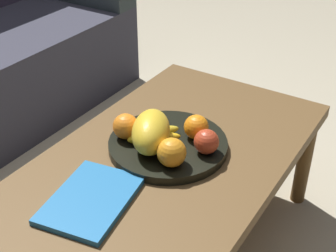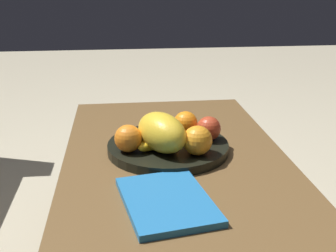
% 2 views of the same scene
% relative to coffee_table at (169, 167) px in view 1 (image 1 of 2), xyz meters
% --- Properties ---
extents(ground_plane, '(8.00, 8.00, 0.00)m').
position_rel_coffee_table_xyz_m(ground_plane, '(0.00, 0.00, -0.35)').
color(ground_plane, '#B8AD90').
extents(coffee_table, '(1.02, 0.61, 0.39)m').
position_rel_coffee_table_xyz_m(coffee_table, '(0.00, 0.00, 0.00)').
color(coffee_table, brown).
rests_on(coffee_table, ground_plane).
extents(fruit_bowl, '(0.34, 0.34, 0.03)m').
position_rel_coffee_table_xyz_m(fruit_bowl, '(0.02, 0.02, 0.06)').
color(fruit_bowl, black).
rests_on(fruit_bowl, coffee_table).
extents(melon_large_front, '(0.20, 0.17, 0.10)m').
position_rel_coffee_table_xyz_m(melon_large_front, '(-0.03, 0.04, 0.12)').
color(melon_large_front, yellow).
rests_on(melon_large_front, fruit_bowl).
extents(orange_front, '(0.07, 0.07, 0.07)m').
position_rel_coffee_table_xyz_m(orange_front, '(0.08, -0.04, 0.10)').
color(orange_front, orange).
rests_on(orange_front, fruit_bowl).
extents(orange_left, '(0.07, 0.07, 0.07)m').
position_rel_coffee_table_xyz_m(orange_left, '(-0.02, 0.13, 0.11)').
color(orange_left, orange).
rests_on(orange_left, fruit_bowl).
extents(orange_right, '(0.08, 0.08, 0.08)m').
position_rel_coffee_table_xyz_m(orange_right, '(-0.06, -0.05, 0.11)').
color(orange_right, orange).
rests_on(orange_right, fruit_bowl).
extents(apple_front, '(0.07, 0.07, 0.07)m').
position_rel_coffee_table_xyz_m(apple_front, '(0.03, -0.10, 0.10)').
color(apple_front, '#BA3D22').
rests_on(apple_front, fruit_bowl).
extents(banana_bunch, '(0.16, 0.14, 0.06)m').
position_rel_coffee_table_xyz_m(banana_bunch, '(0.00, 0.06, 0.10)').
color(banana_bunch, gold).
rests_on(banana_bunch, fruit_bowl).
extents(magazine, '(0.28, 0.22, 0.02)m').
position_rel_coffee_table_xyz_m(magazine, '(-0.27, 0.05, 0.05)').
color(magazine, '#2470B0').
rests_on(magazine, coffee_table).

